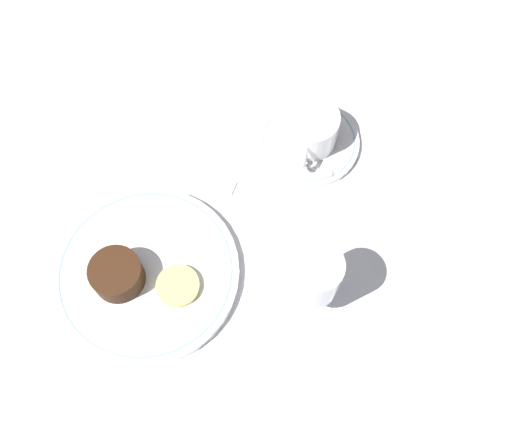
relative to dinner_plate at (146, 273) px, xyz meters
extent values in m
plane|color=white|center=(0.01, 0.03, -0.01)|extent=(3.00, 3.00, 0.00)
cylinder|color=white|center=(0.00, 0.00, 0.00)|extent=(0.25, 0.25, 0.01)
torus|color=#8CB2D1|center=(0.00, 0.00, 0.00)|extent=(0.24, 0.24, 0.00)
cylinder|color=white|center=(-0.25, 0.19, 0.00)|extent=(0.15, 0.15, 0.01)
torus|color=#8CB2D1|center=(-0.25, 0.19, 0.00)|extent=(0.14, 0.14, 0.00)
cylinder|color=white|center=(-0.25, 0.18, 0.03)|extent=(0.08, 0.08, 0.06)
cylinder|color=#9E7A4C|center=(-0.25, 0.18, 0.04)|extent=(0.07, 0.07, 0.05)
torus|color=white|center=(-0.20, 0.18, 0.03)|extent=(0.03, 0.01, 0.04)
cube|color=silver|center=(-0.21, 0.16, 0.00)|extent=(0.02, 0.10, 0.00)
ellipsoid|color=silver|center=(-0.20, 0.22, 0.00)|extent=(0.02, 0.02, 0.00)
cylinder|color=silver|center=(-0.01, 0.22, -0.01)|extent=(0.07, 0.07, 0.01)
cylinder|color=silver|center=(-0.01, 0.22, 0.03)|extent=(0.01, 0.01, 0.06)
cylinder|color=silver|center=(-0.01, 0.22, 0.09)|extent=(0.07, 0.07, 0.07)
cylinder|color=#5B0F1E|center=(-0.01, 0.22, 0.08)|extent=(0.06, 0.06, 0.04)
cube|color=silver|center=(-0.17, -0.02, -0.01)|extent=(0.03, 0.13, 0.01)
cube|color=silver|center=(-0.16, 0.07, -0.01)|extent=(0.03, 0.05, 0.01)
cylinder|color=#381E0F|center=(0.02, -0.03, 0.03)|extent=(0.07, 0.07, 0.04)
cylinder|color=#EFE075|center=(0.01, 0.05, 0.01)|extent=(0.06, 0.06, 0.01)
camera|label=1|loc=(0.23, 0.20, 0.78)|focal=42.00mm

